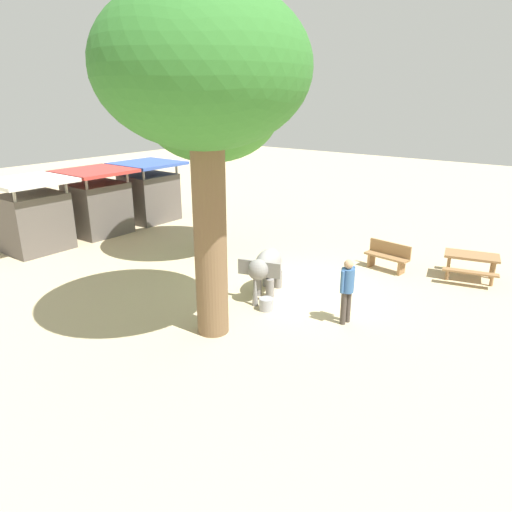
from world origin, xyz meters
name	(u,v)px	position (x,y,z in m)	size (l,w,h in m)	color
ground_plane	(300,288)	(0.00, 0.00, 0.00)	(60.00, 60.00, 0.00)	tan
elephant	(266,267)	(-0.88, 0.56, 0.78)	(1.76, 1.28, 1.22)	slate
person_handler	(347,287)	(-1.13, -2.01, 0.95)	(0.50, 0.32, 1.62)	#3F3833
shade_tree_main	(205,75)	(-3.38, 0.25, 5.61)	(4.50, 4.13, 7.34)	brown
shade_tree_secondary	(212,114)	(0.76, 3.87, 4.66)	(4.47, 4.10, 6.34)	brown
wooden_bench	(388,255)	(2.95, -1.37, 0.47)	(0.57, 1.44, 0.88)	olive
picnic_table_near	(471,261)	(3.68, -3.64, 0.59)	(1.80, 1.81, 0.78)	olive
market_stall_white	(34,219)	(-2.68, 9.30, 1.14)	(2.50, 2.50, 2.52)	#59514C
market_stall_red	(98,205)	(-0.08, 9.30, 1.14)	(2.50, 2.50, 2.52)	#59514C
market_stall_blue	(150,195)	(2.52, 9.30, 1.14)	(2.50, 2.50, 2.52)	#59514C
feed_bucket	(266,304)	(-1.72, -0.07, 0.16)	(0.36, 0.36, 0.32)	gray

